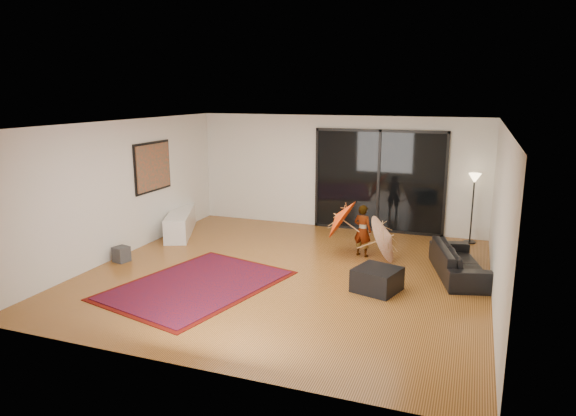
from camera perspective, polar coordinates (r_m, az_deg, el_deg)
The scene contains 17 objects.
floor at distance 9.46m, azimuth -0.13°, elevation -7.22°, with size 7.00×7.00×0.00m, color #B06D30.
ceiling at distance 8.90m, azimuth -0.14°, elevation 9.34°, with size 7.00×7.00×0.00m, color white.
wall_back at distance 12.37m, azimuth 5.52°, elevation 3.96°, with size 7.00×7.00×0.00m, color silver.
wall_front at distance 6.04m, azimuth -11.81°, elevation -5.68°, with size 7.00×7.00×0.00m, color silver.
wall_left at distance 10.79m, azimuth -17.85°, elevation 2.10°, with size 7.00×7.00×0.00m, color silver.
wall_right at distance 8.55m, azimuth 22.43°, elevation -0.93°, with size 7.00×7.00×0.00m, color silver.
sliding_door at distance 12.16m, azimuth 10.03°, elevation 2.95°, with size 3.06×0.07×2.40m.
painting at distance 11.51m, azimuth -14.77°, elevation 4.45°, with size 0.04×1.28×1.08m.
media_console at distance 12.19m, azimuth -11.85°, elevation -1.58°, with size 0.48×1.93×0.54m, color white.
speaker at distance 10.53m, azimuth -18.03°, elevation -4.90°, with size 0.26×0.26×0.30m, color #424244.
persian_rug at distance 9.00m, azimuth -10.05°, elevation -8.42°, with size 2.82×3.45×0.02m.
sofa at distance 9.72m, azimuth 18.48°, elevation -5.64°, with size 1.87×0.73×0.55m, color black.
ottoman at distance 8.72m, azimuth 9.87°, elevation -7.83°, with size 0.68×0.68×0.39m, color black.
floor_lamp at distance 11.71m, azimuth 19.95°, elevation 2.06°, with size 0.26×0.26×1.54m.
child at distance 10.37m, azimuth 8.29°, elevation -2.50°, with size 0.38×0.25×1.05m, color #999999.
parasol_orange at distance 10.39m, azimuth 5.30°, elevation -1.20°, with size 0.63×0.91×0.91m.
parasol_white at distance 10.13m, azimuth 11.43°, elevation -3.12°, with size 0.59×0.97×0.98m.
Camera 1 is at (3.09, -8.33, 3.23)m, focal length 32.00 mm.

